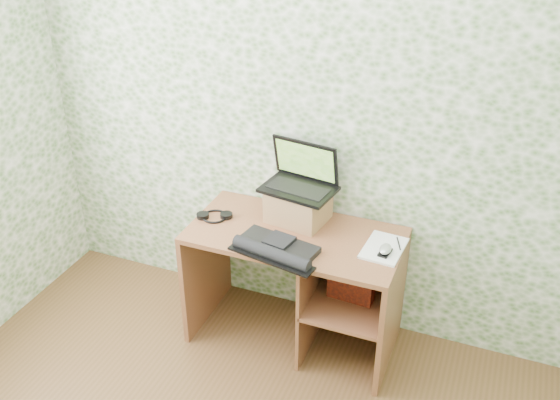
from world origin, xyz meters
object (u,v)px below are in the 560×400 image
at_px(notepad, 384,248).
at_px(keyboard, 276,249).
at_px(laptop, 301,178).
at_px(riser, 298,205).
at_px(desk, 309,272).

bearing_deg(notepad, keyboard, -151.50).
bearing_deg(laptop, keyboard, -80.41).
relative_size(keyboard, notepad, 1.75).
distance_m(riser, notepad, 0.56).
distance_m(laptop, keyboard, 0.46).
relative_size(laptop, notepad, 1.53).
relative_size(desk, notepad, 4.18).
xyz_separation_m(riser, laptop, (0.00, 0.04, 0.16)).
bearing_deg(notepad, desk, -176.38).
xyz_separation_m(desk, keyboard, (-0.11, -0.24, 0.29)).
xyz_separation_m(riser, notepad, (0.54, -0.12, -0.09)).
relative_size(desk, riser, 3.79).
xyz_separation_m(laptop, notepad, (0.54, -0.16, -0.25)).
relative_size(desk, laptop, 2.74).
distance_m(keyboard, notepad, 0.58).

